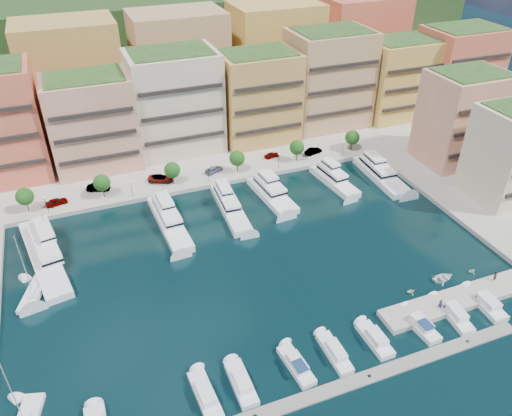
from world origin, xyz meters
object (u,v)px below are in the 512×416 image
object	(u,v)px
tender_1	(411,291)
car_4	(272,155)
cruiser_4	(296,366)
person_0	(440,304)
tree_2	(172,170)
yacht_6	(380,173)
yacht_2	(168,219)
yacht_4	(271,193)
tree_4	(297,148)
cruiser_9	(486,304)
person_1	(495,275)
lamppost_1	(131,186)
yacht_3	(229,205)
tree_5	(352,138)
yacht_5	(333,178)
car_1	(98,187)
tree_1	(102,183)
car_0	(56,202)
cruiser_5	(335,353)
tender_3	(472,271)
car_2	(161,178)
car_3	(214,169)
tree_3	(237,158)
cruiser_2	(205,395)
cruiser_8	(454,314)
cruiser_7	(420,325)
lamppost_0	(46,202)
cruiser_6	(375,340)
tree_0	(25,197)
car_5	(313,151)
sailboat_2	(34,294)
tender_2	(443,278)
lamppost_4	(343,147)
yacht_0	(43,252)
lamppost_3	(279,159)

from	to	relation	value
tender_1	car_4	world-z (taller)	car_4
cruiser_4	person_0	distance (m)	27.44
tree_2	yacht_6	size ratio (longest dim) A/B	0.29
yacht_2	yacht_4	bearing A→B (deg)	4.61
tree_4	cruiser_9	xyz separation A→B (m)	(8.50, -58.09, -4.20)
yacht_6	person_1	world-z (taller)	yacht_6
tree_2	tree_4	size ratio (longest dim) A/B	1.00
lamppost_1	yacht_3	size ratio (longest dim) A/B	0.21
tree_2	tree_5	world-z (taller)	same
yacht_5	car_4	size ratio (longest dim) A/B	3.95
tree_4	car_1	bearing A→B (deg)	176.10
tree_1	car_0	size ratio (longest dim) A/B	1.22
yacht_2	cruiser_5	world-z (taller)	yacht_2
tender_3	car_1	bearing A→B (deg)	46.74
car_2	car_3	xyz separation A→B (m)	(13.08, -0.18, -0.14)
yacht_4	yacht_5	xyz separation A→B (m)	(16.37, 0.49, 0.12)
car_1	tree_4	bearing A→B (deg)	-74.42
person_1	tender_3	bearing A→B (deg)	-79.72
tree_5	cruiser_5	world-z (taller)	tree_5
tree_3	cruiser_2	distance (m)	63.55
tree_1	car_0	bearing A→B (deg)	176.93
cruiser_8	tender_3	distance (m)	13.30
tree_5	car_1	xyz separation A→B (m)	(-64.87, 3.33, -2.89)
tree_3	cruiser_7	world-z (taller)	tree_3
car_0	person_0	size ratio (longest dim) A/B	2.51
tree_5	lamppost_1	xyz separation A→B (m)	(-58.00, -2.30, -0.92)
cruiser_2	tree_5	bearing A→B (deg)	45.34
tree_5	car_1	world-z (taller)	tree_5
lamppost_0	cruiser_6	world-z (taller)	lamppost_0
lamppost_0	yacht_5	world-z (taller)	yacht_5
tree_0	car_5	xyz separation A→B (m)	(69.77, 1.93, -2.94)
cruiser_5	sailboat_2	distance (m)	52.83
yacht_2	tender_1	bearing A→B (deg)	-46.19
cruiser_5	tender_2	size ratio (longest dim) A/B	1.99
tree_0	tree_4	bearing A→B (deg)	0.00
lamppost_4	tender_2	xyz separation A→B (m)	(-5.81, -47.61, -3.40)
tree_0	cruiser_9	xyz separation A→B (m)	(72.50, -58.09, -4.20)
yacht_0	yacht_2	bearing A→B (deg)	5.43
lamppost_3	yacht_3	bearing A→B (deg)	-145.99
lamppost_3	sailboat_2	distance (m)	62.87
cruiser_7	yacht_4	bearing A→B (deg)	98.71
lamppost_4	tree_2	bearing A→B (deg)	177.01
tree_2	yacht_0	world-z (taller)	tree_2
yacht_0	person_0	world-z (taller)	yacht_0
lamppost_3	person_0	bearing A→B (deg)	-83.57
tree_1	yacht_4	xyz separation A→B (m)	(35.86, -12.23, -3.65)
lamppost_4	cruiser_6	size ratio (longest dim) A/B	0.56
lamppost_3	car_0	size ratio (longest dim) A/B	0.90
tree_3	sailboat_2	world-z (taller)	sailboat_2
lamppost_0	cruiser_6	xyz separation A→B (m)	(46.44, -55.78, -3.28)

